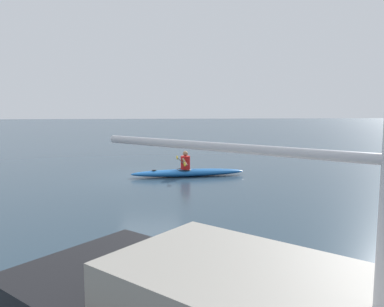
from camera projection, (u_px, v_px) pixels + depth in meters
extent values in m
plane|color=#283D4C|center=(150.00, 176.00, 15.84)|extent=(160.00, 160.00, 0.00)
ellipsoid|color=#1959A5|center=(188.00, 173.00, 15.77)|extent=(4.76, 1.07, 0.30)
torus|color=black|center=(184.00, 170.00, 15.72)|extent=(0.65, 0.65, 0.04)
cylinder|color=black|center=(154.00, 170.00, 15.49)|extent=(0.18, 0.18, 0.02)
cylinder|color=red|center=(185.00, 163.00, 15.69)|extent=(0.39, 0.39, 0.54)
sphere|color=#936B4C|center=(185.00, 153.00, 15.65)|extent=(0.21, 0.21, 0.21)
cylinder|color=black|center=(181.00, 161.00, 15.65)|extent=(0.20, 1.99, 0.03)
ellipsoid|color=gold|center=(185.00, 164.00, 14.67)|extent=(0.07, 0.40, 0.17)
ellipsoid|color=gold|center=(177.00, 158.00, 16.62)|extent=(0.07, 0.40, 0.17)
cylinder|color=#936B4C|center=(185.00, 162.00, 15.38)|extent=(0.23, 0.27, 0.34)
cylinder|color=#936B4C|center=(182.00, 160.00, 15.96)|extent=(0.21, 0.28, 0.34)
cube|color=gray|center=(269.00, 302.00, 3.56)|extent=(3.54, 3.48, 0.52)
cylinder|color=silver|center=(217.00, 147.00, 3.75)|extent=(2.30, 2.18, 0.09)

